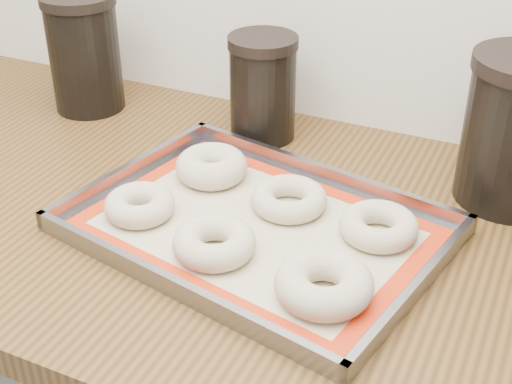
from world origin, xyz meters
The scene contains 11 objects.
countertop centered at (0.00, 1.68, 0.88)m, with size 3.06×0.68×0.04m, color brown.
baking_tray centered at (-0.04, 1.64, 0.91)m, with size 0.52×0.41×0.03m.
baking_mat centered at (-0.04, 1.64, 0.90)m, with size 0.47×0.37×0.00m.
bagel_front_left centered at (-0.19, 1.61, 0.92)m, with size 0.09×0.09×0.03m, color beige.
bagel_front_mid centered at (-0.06, 1.57, 0.92)m, with size 0.10×0.10×0.03m, color beige.
bagel_front_right centered at (0.09, 1.55, 0.92)m, with size 0.11×0.11×0.04m, color beige.
bagel_back_left centered at (-0.15, 1.73, 0.92)m, with size 0.10×0.10×0.04m, color beige.
bagel_back_mid centered at (-0.02, 1.70, 0.92)m, with size 0.10×0.10×0.03m, color beige.
bagel_back_right centered at (0.11, 1.69, 0.92)m, with size 0.10×0.10×0.03m, color beige.
canister_left centered at (-0.46, 1.87, 1.00)m, with size 0.12×0.12×0.20m.
canister_mid centered at (-0.14, 1.90, 0.98)m, with size 0.11×0.11×0.17m.
Camera 1 is at (0.29, 0.95, 1.42)m, focal length 50.00 mm.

